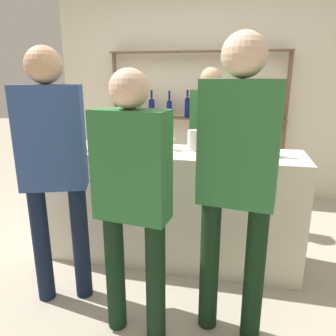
# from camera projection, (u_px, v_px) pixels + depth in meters

# --- Properties ---
(ground_plane) EXTENTS (16.00, 16.00, 0.00)m
(ground_plane) POSITION_uv_depth(u_px,v_px,m) (168.00, 256.00, 2.89)
(ground_plane) COLOR #B2A893
(bar_counter) EXTENTS (2.14, 0.53, 0.95)m
(bar_counter) POSITION_uv_depth(u_px,v_px,m) (168.00, 206.00, 2.76)
(bar_counter) COLOR beige
(bar_counter) RESTS_ON ground_plane
(back_wall) EXTENTS (3.74, 0.12, 2.80)m
(back_wall) POSITION_uv_depth(u_px,v_px,m) (199.00, 86.00, 4.26)
(back_wall) COLOR beige
(back_wall) RESTS_ON ground_plane
(back_shelf) EXTENTS (2.22, 0.18, 1.82)m
(back_shelf) POSITION_uv_depth(u_px,v_px,m) (197.00, 103.00, 4.14)
(back_shelf) COLOR brown
(back_shelf) RESTS_ON ground_plane
(counter_bottle_0) EXTENTS (0.09, 0.09, 0.33)m
(counter_bottle_0) POSITION_uv_depth(u_px,v_px,m) (105.00, 134.00, 2.67)
(counter_bottle_0) COLOR #0F1956
(counter_bottle_0) RESTS_ON bar_counter
(counter_bottle_1) EXTENTS (0.09, 0.09, 0.34)m
(counter_bottle_1) POSITION_uv_depth(u_px,v_px,m) (262.00, 139.00, 2.44)
(counter_bottle_1) COLOR silver
(counter_bottle_1) RESTS_ON bar_counter
(counter_bottle_2) EXTENTS (0.09, 0.09, 0.38)m
(counter_bottle_2) POSITION_uv_depth(u_px,v_px,m) (72.00, 132.00, 2.62)
(counter_bottle_2) COLOR brown
(counter_bottle_2) RESTS_ON bar_counter
(counter_bottle_3) EXTENTS (0.08, 0.08, 0.33)m
(counter_bottle_3) POSITION_uv_depth(u_px,v_px,m) (95.00, 132.00, 2.76)
(counter_bottle_3) COLOR silver
(counter_bottle_3) RESTS_ON bar_counter
(wine_glass) EXTENTS (0.08, 0.08, 0.16)m
(wine_glass) POSITION_uv_depth(u_px,v_px,m) (171.00, 136.00, 2.62)
(wine_glass) COLOR silver
(wine_glass) RESTS_ON bar_counter
(ice_bucket) EXTENTS (0.23, 0.23, 0.20)m
(ice_bucket) POSITION_uv_depth(u_px,v_px,m) (217.00, 138.00, 2.60)
(ice_bucket) COLOR #846647
(ice_bucket) RESTS_ON bar_counter
(cork_jar) EXTENTS (0.10, 0.10, 0.16)m
(cork_jar) POSITION_uv_depth(u_px,v_px,m) (194.00, 140.00, 2.63)
(cork_jar) COLOR silver
(cork_jar) RESTS_ON bar_counter
(server_behind_counter) EXTENTS (0.39, 0.21, 1.61)m
(server_behind_counter) POSITION_uv_depth(u_px,v_px,m) (209.00, 133.00, 3.35)
(server_behind_counter) COLOR black
(server_behind_counter) RESTS_ON ground_plane
(customer_center) EXTENTS (0.43, 0.23, 1.58)m
(customer_center) POSITION_uv_depth(u_px,v_px,m) (132.00, 190.00, 1.80)
(customer_center) COLOR black
(customer_center) RESTS_ON ground_plane
(customer_left) EXTENTS (0.45, 0.31, 1.71)m
(customer_left) POSITION_uv_depth(u_px,v_px,m) (53.00, 159.00, 2.10)
(customer_left) COLOR #121C33
(customer_left) RESTS_ON ground_plane
(customer_right) EXTENTS (0.44, 0.24, 1.76)m
(customer_right) POSITION_uv_depth(u_px,v_px,m) (237.00, 169.00, 1.78)
(customer_right) COLOR black
(customer_right) RESTS_ON ground_plane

